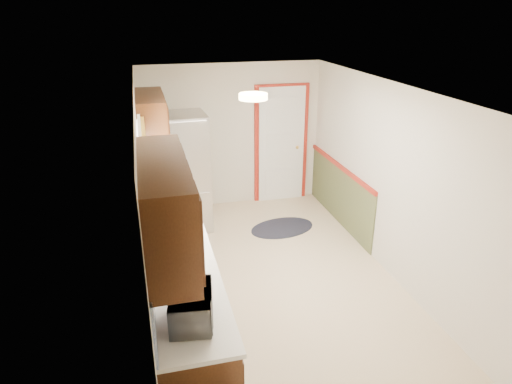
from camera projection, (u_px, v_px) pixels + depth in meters
room_shell at (274, 191)px, 5.39m from camera, size 3.20×5.20×2.52m
kitchen_run at (173, 244)px, 5.00m from camera, size 0.63×4.00×2.20m
back_wall_trim at (293, 155)px, 7.72m from camera, size 1.12×2.30×2.08m
ceiling_fixture at (253, 97)px, 4.71m from camera, size 0.30×0.30×0.06m
microwave at (191, 304)px, 3.51m from camera, size 0.33×0.51×0.33m
refrigerator at (183, 173)px, 6.87m from camera, size 0.78×0.77×1.79m
rug at (282, 228)px, 7.14m from camera, size 1.14×0.86×0.01m
cooktop at (169, 196)px, 5.89m from camera, size 0.50×0.60×0.02m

